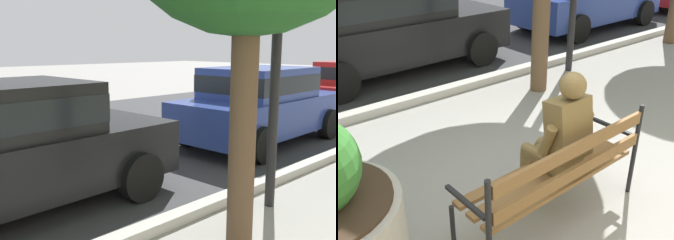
% 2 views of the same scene
% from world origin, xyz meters
% --- Properties ---
extents(parked_car_black, '(4.15, 2.03, 1.56)m').
position_xyz_m(parked_car_black, '(0.52, 4.50, 0.84)').
color(parked_car_black, black).
rests_on(parked_car_black, ground).
extents(parked_car_blue, '(4.15, 2.03, 1.56)m').
position_xyz_m(parked_car_blue, '(5.77, 4.50, 0.84)').
color(parked_car_blue, navy).
rests_on(parked_car_blue, ground).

